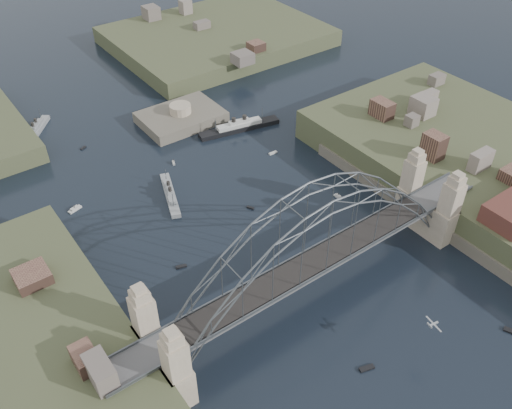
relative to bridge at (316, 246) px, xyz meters
The scene contains 17 objects.
ground 12.32m from the bridge, ahead, with size 500.00×500.00×0.00m, color black.
bridge is the anchor object (origin of this frame).
shore_east 58.25m from the bridge, ahead, with size 50.50×90.00×12.00m.
headland_ne 121.38m from the bridge, 65.56° to the left, with size 70.00×55.00×9.50m, color #43492C.
fort_island 72.14m from the bridge, 80.27° to the left, with size 22.00×16.00×9.40m.
naval_cruiser_near 44.16m from the bridge, 99.84° to the left, with size 7.46×16.09×4.89m.
naval_cruiser_far 92.02m from the bridge, 104.56° to the left, with size 11.26×13.29×5.18m.
ocean_liner 62.26m from the bridge, 68.21° to the left, with size 23.28×7.65×5.67m.
aeroplane 23.24m from the bridge, 72.82° to the right, with size 1.99×3.62×0.53m.
small_boat_a 29.24m from the bridge, 128.99° to the left, with size 2.30×1.36×0.45m.
small_boat_b 30.55m from the bridge, 78.98° to the left, with size 1.31×1.81×0.45m.
small_boat_c 22.24m from the bridge, 100.89° to the right, with size 2.80×1.60×0.45m.
small_boat_d 49.58m from the bridge, 61.22° to the left, with size 2.33×0.82×0.45m.
small_boat_e 58.62m from the bridge, 118.24° to the left, with size 3.38×1.95×1.43m.
small_boat_f 54.64m from the bridge, 90.02° to the left, with size 1.16×1.87×1.43m.
small_boat_h 76.17m from the bridge, 102.07° to the left, with size 1.86×1.27×0.45m.
small_boat_i 32.84m from the bridge, 37.59° to the left, with size 0.88×2.27×1.43m.
Camera 1 is at (-49.78, -49.98, 79.05)m, focal length 38.10 mm.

